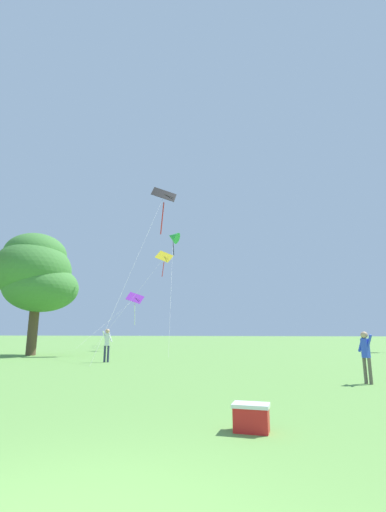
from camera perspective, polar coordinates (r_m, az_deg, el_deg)
kite_purple_streamer at (r=48.56m, az=-9.31°, el=-7.42°), size 2.72×10.95×7.07m
kite_yellow_diamond at (r=43.67m, az=-4.81°, el=-0.75°), size 4.05×10.69×11.65m
kite_black_large at (r=30.20m, az=-4.83°, el=8.39°), size 1.91×11.45×13.84m
kite_green_small at (r=37.27m, az=-3.20°, el=3.03°), size 4.24×10.99×12.12m
person_foreground_watcher at (r=13.15m, az=25.82°, el=-13.62°), size 0.45×0.39×1.63m
person_with_spool at (r=21.09m, az=-13.54°, el=-13.19°), size 0.52×0.41×1.81m
tree_left_oak at (r=29.38m, az=-23.71°, el=-2.55°), size 6.03×5.88×9.05m
picnic_cooler at (r=6.51m, az=9.27°, el=-24.01°), size 0.60×0.40×0.44m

